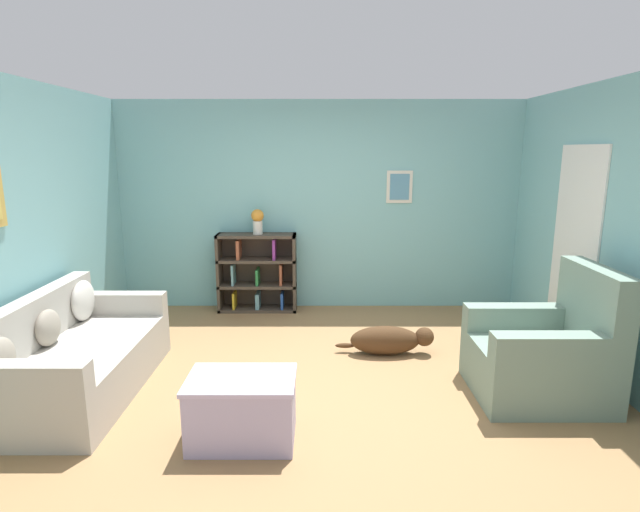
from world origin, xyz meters
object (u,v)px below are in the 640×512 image
object	(u,v)px
couch	(76,357)
recliner_chair	(548,354)
coffee_table	(243,407)
dog	(390,340)
bookshelf	(259,273)
vase	(259,220)

from	to	relation	value
couch	recliner_chair	bearing A→B (deg)	-0.86
coffee_table	dog	distance (m)	1.95
coffee_table	dog	xyz separation A→B (m)	(1.23, 1.51, -0.10)
bookshelf	coffee_table	distance (m)	2.96
couch	coffee_table	xyz separation A→B (m)	(1.50, -0.73, -0.05)
vase	bookshelf	bearing A→B (deg)	130.59
couch	coffee_table	distance (m)	1.67
dog	vase	world-z (taller)	vase
recliner_chair	coffee_table	world-z (taller)	recliner_chair
coffee_table	recliner_chair	bearing A→B (deg)	15.52
bookshelf	vase	size ratio (longest dim) A/B	3.18
couch	dog	world-z (taller)	couch
bookshelf	coffee_table	world-z (taller)	bookshelf
bookshelf	recliner_chair	xyz separation A→B (m)	(2.65, -2.28, -0.12)
couch	vase	bearing A→B (deg)	59.77
couch	vase	xyz separation A→B (m)	(1.28, 2.19, 0.85)
recliner_chair	coffee_table	distance (m)	2.50
coffee_table	couch	bearing A→B (deg)	154.26
coffee_table	dog	bearing A→B (deg)	50.87
couch	recliner_chair	xyz separation A→B (m)	(3.91, -0.06, 0.06)
couch	bookshelf	bearing A→B (deg)	60.45
couch	dog	size ratio (longest dim) A/B	1.85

